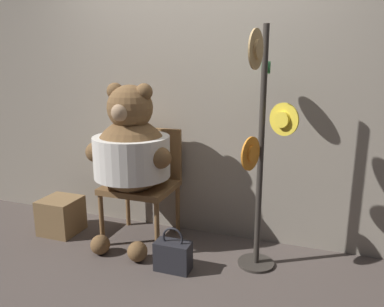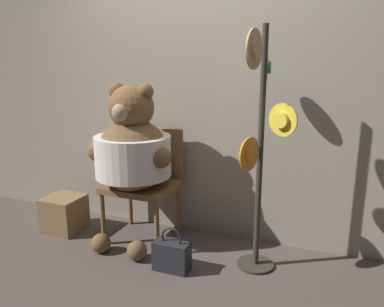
# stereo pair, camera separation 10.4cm
# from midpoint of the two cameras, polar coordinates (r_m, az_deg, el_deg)

# --- Properties ---
(ground_plane) EXTENTS (14.00, 14.00, 0.00)m
(ground_plane) POSITION_cam_midpoint_polar(r_m,az_deg,el_deg) (3.09, -1.82, -15.76)
(ground_plane) COLOR #4C423D
(wall_back) EXTENTS (8.00, 0.10, 2.38)m
(wall_back) POSITION_cam_midpoint_polar(r_m,az_deg,el_deg) (3.28, 2.32, 7.87)
(wall_back) COLOR gray
(wall_back) RESTS_ON ground_plane
(chair) EXTENTS (0.57, 0.50, 0.96)m
(chair) POSITION_cam_midpoint_polar(r_m,az_deg,el_deg) (3.30, -6.16, -3.61)
(chair) COLOR brown
(chair) RESTS_ON ground_plane
(teddy_bear) EXTENTS (0.76, 0.67, 1.36)m
(teddy_bear) POSITION_cam_midpoint_polar(r_m,az_deg,el_deg) (3.10, -8.12, 0.35)
(teddy_bear) COLOR brown
(teddy_bear) RESTS_ON ground_plane
(hat_display_rack) EXTENTS (0.40, 0.58, 1.77)m
(hat_display_rack) POSITION_cam_midpoint_polar(r_m,az_deg,el_deg) (2.67, 11.53, 1.13)
(hat_display_rack) COLOR #332D28
(hat_display_rack) RESTS_ON ground_plane
(handbag_on_ground) EXTENTS (0.27, 0.14, 0.34)m
(handbag_on_ground) POSITION_cam_midpoint_polar(r_m,az_deg,el_deg) (2.90, -2.05, -15.20)
(handbag_on_ground) COLOR #232328
(handbag_on_ground) RESTS_ON ground_plane
(wooden_crate) EXTENTS (0.32, 0.32, 0.32)m
(wooden_crate) POSITION_cam_midpoint_polar(r_m,az_deg,el_deg) (3.68, -18.11, -8.70)
(wooden_crate) COLOR brown
(wooden_crate) RESTS_ON ground_plane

